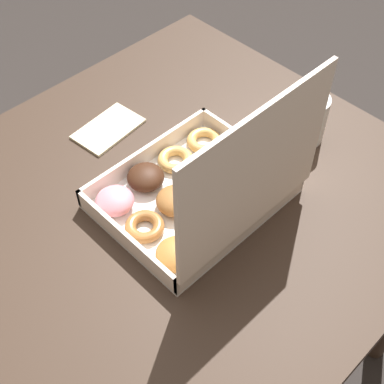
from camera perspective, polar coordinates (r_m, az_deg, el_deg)
name	(u,v)px	position (r m, az deg, el deg)	size (l,w,h in m)	color
ground_plane	(182,353)	(1.68, -1.04, -16.75)	(8.00, 8.00, 0.00)	#2D2826
dining_table	(178,227)	(1.13, -1.48, -3.79)	(0.94, 0.89, 0.74)	#38281E
donut_box	(201,191)	(0.98, 0.95, 0.08)	(0.34, 0.28, 0.32)	white
coffee_mug	(306,117)	(1.15, 12.07, 7.80)	(0.09, 0.09, 0.11)	white
paper_napkin	(108,129)	(1.19, -8.91, 6.69)	(0.15, 0.11, 0.01)	beige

